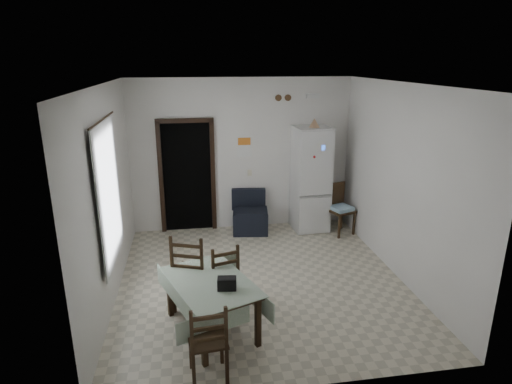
{
  "coord_description": "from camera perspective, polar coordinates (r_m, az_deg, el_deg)",
  "views": [
    {
      "loc": [
        -0.99,
        -5.71,
        3.22
      ],
      "look_at": [
        0.0,
        0.5,
        1.25
      ],
      "focal_mm": 30.0,
      "sensor_mm": 36.0,
      "label": 1
    }
  ],
  "objects": [
    {
      "name": "black_bag",
      "position": [
        5.04,
        -3.89,
        -12.06
      ],
      "size": [
        0.23,
        0.16,
        0.14
      ],
      "primitive_type": "cube",
      "rotation": [
        0.0,
        0.0,
        -0.13
      ],
      "color": "black",
      "rests_on": "dining_table"
    },
    {
      "name": "navy_seat",
      "position": [
        8.22,
        -0.76,
        -2.69
      ],
      "size": [
        0.74,
        0.72,
        0.8
      ],
      "primitive_type": null,
      "rotation": [
        0.0,
        0.0,
        -0.13
      ],
      "color": "black",
      "rests_on": "ground"
    },
    {
      "name": "calendar_image",
      "position": [
        8.15,
        -1.58,
        6.77
      ],
      "size": [
        0.24,
        0.01,
        0.14
      ],
      "primitive_type": "cube",
      "color": "orange",
      "rests_on": "ground"
    },
    {
      "name": "wall_back",
      "position": [
        8.22,
        -1.92,
        4.93
      ],
      "size": [
        4.2,
        0.02,
        2.9
      ],
      "primitive_type": null,
      "color": "white",
      "rests_on": "ground"
    },
    {
      "name": "ground",
      "position": [
        6.63,
        0.69,
        -11.66
      ],
      "size": [
        4.5,
        4.5,
        0.0
      ],
      "primitive_type": "plane",
      "color": "beige",
      "rests_on": "ground"
    },
    {
      "name": "wall_front",
      "position": [
        4.01,
        6.25,
        -8.88
      ],
      "size": [
        4.2,
        0.02,
        2.9
      ],
      "primitive_type": null,
      "color": "white",
      "rests_on": "ground"
    },
    {
      "name": "doorway",
      "position": [
        8.45,
        -9.16,
        2.34
      ],
      "size": [
        1.06,
        0.52,
        2.22
      ],
      "color": "black",
      "rests_on": "ground"
    },
    {
      "name": "dining_chair_near_head",
      "position": [
        4.68,
        -6.48,
        -18.9
      ],
      "size": [
        0.42,
        0.42,
        0.92
      ],
      "primitive_type": null,
      "rotation": [
        0.0,
        0.0,
        3.22
      ],
      "color": "black",
      "rests_on": "ground"
    },
    {
      "name": "dining_chair_far_left",
      "position": [
        5.81,
        -8.43,
        -10.21
      ],
      "size": [
        0.6,
        0.6,
        1.09
      ],
      "primitive_type": null,
      "rotation": [
        0.0,
        0.0,
        2.79
      ],
      "color": "black",
      "rests_on": "ground"
    },
    {
      "name": "vent_right",
      "position": [
        8.2,
        4.27,
        12.43
      ],
      "size": [
        0.12,
        0.03,
        0.12
      ],
      "primitive_type": "cylinder",
      "rotation": [
        1.57,
        0.0,
        0.0
      ],
      "color": "brown",
      "rests_on": "ground"
    },
    {
      "name": "calendar",
      "position": [
        8.18,
        -1.58,
        6.09
      ],
      "size": [
        0.28,
        0.02,
        0.4
      ],
      "primitive_type": "cube",
      "color": "white",
      "rests_on": "ground"
    },
    {
      "name": "wall_right",
      "position": [
        6.73,
        18.65,
        1.21
      ],
      "size": [
        0.02,
        4.5,
        2.9
      ],
      "primitive_type": null,
      "color": "white",
      "rests_on": "ground"
    },
    {
      "name": "curtain_rod",
      "position": [
        5.66,
        -19.83,
        9.07
      ],
      "size": [
        0.02,
        1.6,
        0.02
      ],
      "primitive_type": "cylinder",
      "rotation": [
        1.57,
        0.0,
        0.0
      ],
      "color": "black",
      "rests_on": "ground"
    },
    {
      "name": "dining_table",
      "position": [
        5.42,
        -5.99,
        -14.85
      ],
      "size": [
        1.26,
        1.52,
        0.67
      ],
      "primitive_type": null,
      "rotation": [
        0.0,
        0.0,
        0.37
      ],
      "color": "#97AA91",
      "rests_on": "ground"
    },
    {
      "name": "curtain",
      "position": [
        5.86,
        -18.98,
        -0.15
      ],
      "size": [
        0.02,
        1.45,
        1.85
      ],
      "primitive_type": "cube",
      "color": "silver",
      "rests_on": "ground"
    },
    {
      "name": "vent_left",
      "position": [
        8.16,
        3.01,
        12.43
      ],
      "size": [
        0.12,
        0.03,
        0.12
      ],
      "primitive_type": "cylinder",
      "rotation": [
        1.57,
        0.0,
        0.0
      ],
      "color": "brown",
      "rests_on": "ground"
    },
    {
      "name": "corner_chair",
      "position": [
        8.27,
        11.3,
        -2.31
      ],
      "size": [
        0.54,
        0.54,
        0.96
      ],
      "primitive_type": null,
      "rotation": [
        0.0,
        0.0,
        0.36
      ],
      "color": "black",
      "rests_on": "ground"
    },
    {
      "name": "ceiling",
      "position": [
        5.81,
        0.8,
        14.23
      ],
      "size": [
        4.2,
        4.5,
        0.02
      ],
      "primitive_type": null,
      "color": "white",
      "rests_on": "ground"
    },
    {
      "name": "dining_chair_far_right",
      "position": [
        5.83,
        -4.65,
        -10.89
      ],
      "size": [
        0.49,
        0.49,
        0.93
      ],
      "primitive_type": null,
      "rotation": [
        0.0,
        0.0,
        3.42
      ],
      "color": "black",
      "rests_on": "ground"
    },
    {
      "name": "tan_cone",
      "position": [
        7.99,
        7.79,
        9.12
      ],
      "size": [
        0.21,
        0.21,
        0.16
      ],
      "primitive_type": "cone",
      "rotation": [
        0.0,
        0.0,
        -0.07
      ],
      "color": "tan",
      "rests_on": "fridge"
    },
    {
      "name": "fridge",
      "position": [
        8.28,
        7.3,
        1.72
      ],
      "size": [
        0.69,
        0.69,
        2.01
      ],
      "primitive_type": null,
      "rotation": [
        0.0,
        0.0,
        0.06
      ],
      "color": "silver",
      "rests_on": "ground"
    },
    {
      "name": "light_switch",
      "position": [
        8.31,
        -0.86,
        2.59
      ],
      "size": [
        0.08,
        0.02,
        0.12
      ],
      "primitive_type": "cube",
      "color": "beige",
      "rests_on": "ground"
    },
    {
      "name": "emergency_light",
      "position": [
        8.29,
        7.56,
        12.6
      ],
      "size": [
        0.25,
        0.07,
        0.09
      ],
      "primitive_type": "cube",
      "color": "white",
      "rests_on": "ground"
    },
    {
      "name": "window_recess",
      "position": [
        5.88,
        -20.03,
        -0.2
      ],
      "size": [
        0.1,
        1.2,
        1.6
      ],
      "primitive_type": "cube",
      "color": "silver",
      "rests_on": "ground"
    },
    {
      "name": "wall_left",
      "position": [
        6.08,
        -19.15,
        -0.52
      ],
      "size": [
        0.02,
        4.5,
        2.9
      ],
      "primitive_type": null,
      "color": "white",
      "rests_on": "ground"
    }
  ]
}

